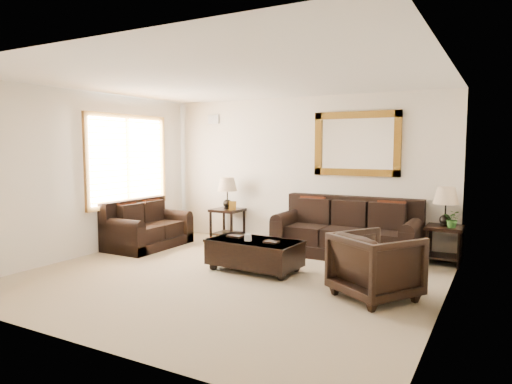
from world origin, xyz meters
The scene contains 11 objects.
room centered at (0.00, 0.00, 1.35)m, with size 5.51×5.01×2.71m.
window centered at (-2.70, 0.90, 1.55)m, with size 0.07×1.96×1.66m.
mirror centered at (1.05, 2.47, 1.85)m, with size 1.50×0.06×1.10m.
air_vent centered at (-1.90, 2.48, 2.35)m, with size 0.25×0.02×0.18m, color #999999.
sofa centered at (1.05, 2.04, 0.35)m, with size 2.33×1.01×0.95m.
loveseat centered at (-2.34, 0.93, 0.31)m, with size 0.89×1.50×0.85m.
end_table_left centered at (-1.39, 2.18, 0.79)m, with size 0.55×0.55×1.21m.
end_table_right centered at (2.53, 2.19, 0.78)m, with size 0.54×0.54×1.19m.
coffee_table centered at (0.16, 0.46, 0.28)m, with size 1.37×0.79×0.56m.
armchair centered at (2.01, 0.08, 0.43)m, with size 0.84×0.79×0.87m, color black.
potted_plant centered at (2.65, 2.09, 0.69)m, with size 0.24×0.27×0.21m, color #28571E.
Camera 1 is at (3.31, -5.23, 1.79)m, focal length 32.00 mm.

